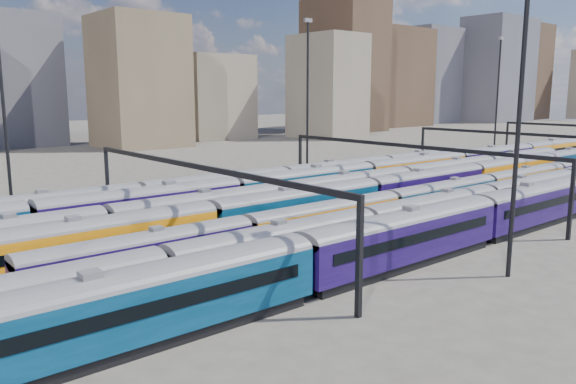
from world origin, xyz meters
TOP-DOWN VIEW (x-y plane):
  - ground at (0.00, 0.00)m, footprint 500.00×500.00m
  - rake_0 at (13.49, -15.00)m, footprint 158.40×3.31m
  - rake_1 at (1.52, -10.00)m, footprint 99.56×2.92m
  - rake_2 at (10.54, -5.00)m, footprint 94.73×2.78m
  - rake_3 at (14.17, 0.00)m, footprint 108.09×3.17m
  - rake_4 at (-15.89, 5.00)m, footprint 146.68×3.06m
  - rake_5 at (13.70, 10.00)m, footprint 134.91×3.29m
  - rake_6 at (-7.78, 15.00)m, footprint 105.14×3.08m
  - gantry_1 at (-20.00, 0.00)m, footprint 0.35×40.35m
  - gantry_2 at (10.00, 0.00)m, footprint 0.35×40.35m
  - gantry_3 at (40.00, 0.00)m, footprint 0.35×40.35m
  - mast_1 at (-30.00, 22.00)m, footprint 1.40×0.50m
  - mast_2 at (-5.00, -22.00)m, footprint 1.40×0.50m
  - mast_3 at (15.00, 24.00)m, footprint 1.40×0.50m
  - mast_5 at (65.00, 20.00)m, footprint 1.40×0.50m
  - skyline at (104.75, 105.73)m, footprint 399.22×60.48m

SIDE VIEW (x-z plane):
  - ground at x=0.00m, z-range 0.00..0.00m
  - rake_2 at x=10.54m, z-range 0.12..4.78m
  - rake_1 at x=1.52m, z-range 0.12..5.03m
  - rake_4 at x=-15.89m, z-range 0.13..5.29m
  - rake_6 at x=-7.78m, z-range 0.13..5.32m
  - rake_3 at x=14.17m, z-range 0.13..5.47m
  - rake_5 at x=13.70m, z-range 0.14..5.69m
  - rake_0 at x=13.49m, z-range 0.14..5.72m
  - gantry_1 at x=-20.00m, z-range 2.78..10.80m
  - gantry_2 at x=10.00m, z-range 2.78..10.80m
  - gantry_3 at x=40.00m, z-range 2.78..10.80m
  - mast_1 at x=-30.00m, z-range 1.17..26.77m
  - mast_2 at x=-5.00m, z-range 1.17..26.77m
  - mast_3 at x=15.00m, z-range 1.17..26.77m
  - mast_5 at x=65.00m, z-range 1.17..26.77m
  - skyline at x=104.75m, z-range -4.18..45.85m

